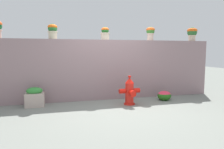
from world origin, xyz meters
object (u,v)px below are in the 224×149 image
potted_plant_2 (105,33)px  potted_plant_4 (192,33)px  potted_plant_3 (150,32)px  planter_box (35,98)px  potted_plant_1 (53,30)px  fire_hydrant (130,92)px  flower_bush_left (164,95)px

potted_plant_2 → potted_plant_4: (2.93, 0.05, 0.08)m
potted_plant_3 → planter_box: 3.81m
potted_plant_1 → potted_plant_3: size_ratio=0.99×
potted_plant_4 → potted_plant_3: bearing=-177.8°
potted_plant_4 → planter_box: bearing=-173.6°
fire_hydrant → planter_box: bearing=170.5°
potted_plant_1 → potted_plant_2: size_ratio=1.11×
planter_box → potted_plant_2: bearing=14.4°
fire_hydrant → potted_plant_1: bearing=155.1°
potted_plant_3 → potted_plant_1: bearing=-180.0°
potted_plant_1 → potted_plant_2: (1.46, 0.01, -0.04)m
potted_plant_2 → flower_bush_left: potted_plant_2 is taller
potted_plant_3 → flower_bush_left: potted_plant_3 is taller
potted_plant_2 → potted_plant_1: bearing=-179.6°
potted_plant_3 → planter_box: potted_plant_3 is taller
potted_plant_3 → planter_box: (-3.36, -0.49, -1.74)m
fire_hydrant → flower_bush_left: (1.13, 0.22, -0.20)m
potted_plant_2 → potted_plant_4: size_ratio=0.83×
potted_plant_2 → potted_plant_3: size_ratio=0.90×
potted_plant_2 → fire_hydrant: bearing=-63.5°
potted_plant_2 → fire_hydrant: potted_plant_2 is taller
potted_plant_2 → potted_plant_4: bearing=1.0°
potted_plant_2 → potted_plant_3: potted_plant_3 is taller
fire_hydrant → flower_bush_left: fire_hydrant is taller
potted_plant_2 → potted_plant_3: bearing=-0.3°
potted_plant_1 → planter_box: 1.85m
fire_hydrant → potted_plant_3: bearing=42.3°
potted_plant_2 → fire_hydrant: 1.87m
potted_plant_4 → fire_hydrant: bearing=-159.2°
potted_plant_2 → potted_plant_3: (1.42, -0.01, 0.06)m
potted_plant_4 → planter_box: 5.20m
planter_box → fire_hydrant: bearing=-9.5°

